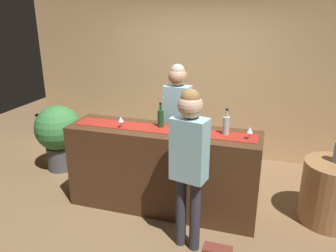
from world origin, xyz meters
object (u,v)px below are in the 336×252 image
at_px(wine_bottle_green, 161,118).
at_px(wine_glass_near_customer, 121,120).
at_px(round_side_table, 331,193).
at_px(wine_glass_mid_counter, 250,130).
at_px(wine_glass_far_end, 174,124).
at_px(bartender, 177,113).
at_px(potted_plant_tall, 59,133).
at_px(wine_bottle_clear, 226,125).
at_px(customer_sipping, 189,155).

bearing_deg(wine_bottle_green, wine_glass_near_customer, -158.80).
distance_m(wine_bottle_green, round_side_table, 2.16).
bearing_deg(wine_glass_mid_counter, wine_glass_far_end, -177.65).
distance_m(bartender, round_side_table, 2.08).
bearing_deg(potted_plant_tall, bartender, 0.14).
relative_size(wine_glass_mid_counter, wine_glass_far_end, 1.00).
bearing_deg(wine_glass_mid_counter, wine_bottle_clear, 163.22).
relative_size(wine_bottle_clear, round_side_table, 0.41).
height_order(bartender, potted_plant_tall, bartender).
bearing_deg(wine_bottle_clear, wine_glass_mid_counter, -16.78).
relative_size(wine_glass_far_end, bartender, 0.08).
distance_m(wine_glass_near_customer, bartender, 0.85).
distance_m(wine_glass_far_end, potted_plant_tall, 2.20).
height_order(wine_bottle_clear, potted_plant_tall, wine_bottle_clear).
bearing_deg(wine_bottle_clear, bartender, 143.05).
height_order(wine_glass_mid_counter, wine_glass_far_end, same).
height_order(wine_bottle_green, wine_glass_mid_counter, wine_bottle_green).
height_order(wine_glass_mid_counter, bartender, bartender).
bearing_deg(round_side_table, customer_sipping, -147.84).
distance_m(bartender, potted_plant_tall, 1.95).
relative_size(customer_sipping, potted_plant_tall, 1.67).
relative_size(wine_bottle_green, wine_glass_mid_counter, 2.10).
bearing_deg(wine_glass_far_end, customer_sipping, -60.41).
xyz_separation_m(wine_bottle_green, wine_glass_near_customer, (-0.44, -0.17, -0.01)).
xyz_separation_m(wine_bottle_clear, bartender, (-0.71, 0.54, -0.08)).
height_order(wine_bottle_green, round_side_table, wine_bottle_green).
height_order(wine_bottle_clear, wine_bottle_green, same).
bearing_deg(wine_bottle_clear, wine_glass_far_end, -168.80).
distance_m(wine_bottle_clear, wine_glass_mid_counter, 0.28).
distance_m(wine_glass_near_customer, potted_plant_tall, 1.63).
relative_size(wine_bottle_green, potted_plant_tall, 0.30).
xyz_separation_m(wine_bottle_green, bartender, (0.07, 0.51, -0.08)).
distance_m(wine_bottle_clear, customer_sipping, 0.73).
height_order(round_side_table, potted_plant_tall, potted_plant_tall).
relative_size(wine_glass_near_customer, wine_glass_mid_counter, 1.00).
bearing_deg(bartender, wine_bottle_clear, 149.47).
bearing_deg(wine_glass_far_end, wine_glass_mid_counter, 2.35).
relative_size(wine_glass_near_customer, bartender, 0.08).
bearing_deg(potted_plant_tall, round_side_table, -4.13).
relative_size(round_side_table, potted_plant_tall, 0.73).
relative_size(wine_glass_far_end, customer_sipping, 0.08).
height_order(wine_bottle_clear, wine_glass_near_customer, wine_bottle_clear).
distance_m(wine_bottle_clear, bartender, 0.90).
bearing_deg(bartender, wine_glass_mid_counter, 154.19).
relative_size(wine_glass_mid_counter, round_side_table, 0.19).
height_order(wine_bottle_clear, wine_glass_mid_counter, wine_bottle_clear).
xyz_separation_m(wine_bottle_green, wine_glass_far_end, (0.20, -0.14, -0.01)).
xyz_separation_m(wine_glass_far_end, round_side_table, (1.80, 0.37, -0.78)).
distance_m(wine_bottle_clear, wine_glass_far_end, 0.59).
distance_m(wine_bottle_clear, wine_bottle_green, 0.78).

